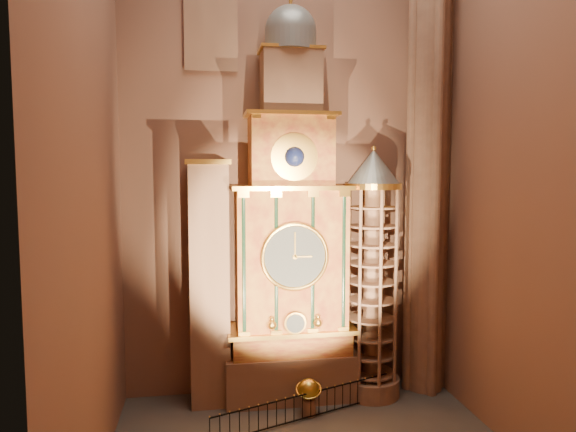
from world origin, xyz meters
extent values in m
plane|color=#875B49|center=(0.00, 6.00, 11.00)|extent=(22.00, 0.00, 22.00)
plane|color=#875B49|center=(-7.00, 0.00, 11.00)|extent=(0.00, 22.00, 22.00)
plane|color=#875B49|center=(7.00, 0.00, 11.00)|extent=(0.00, 22.00, 22.00)
cube|color=#8C634C|center=(0.00, 5.00, 1.00)|extent=(5.60, 2.20, 2.00)
cube|color=maroon|center=(0.00, 5.00, 2.50)|extent=(5.00, 2.00, 1.00)
cube|color=gold|center=(0.00, 4.95, 3.05)|extent=(5.40, 2.30, 0.18)
cube|color=maroon|center=(0.00, 5.00, 6.00)|extent=(4.60, 2.00, 6.00)
cylinder|color=black|center=(-2.05, 4.14, 6.00)|extent=(0.32, 0.32, 5.60)
cylinder|color=black|center=(-0.75, 4.14, 6.00)|extent=(0.32, 0.32, 5.60)
cylinder|color=black|center=(0.75, 4.14, 6.00)|extent=(0.32, 0.32, 5.60)
cylinder|color=black|center=(2.05, 4.14, 6.00)|extent=(0.32, 0.32, 5.60)
cube|color=gold|center=(0.00, 4.95, 9.05)|extent=(5.00, 2.25, 0.18)
cylinder|color=#2D3033|center=(0.00, 3.99, 6.30)|extent=(2.60, 0.12, 2.60)
torus|color=gold|center=(0.00, 3.94, 6.30)|extent=(2.80, 0.16, 2.80)
cylinder|color=gold|center=(0.00, 3.84, 3.60)|extent=(0.90, 0.10, 0.90)
sphere|color=gold|center=(-0.95, 3.89, 3.55)|extent=(0.36, 0.36, 0.36)
sphere|color=gold|center=(0.95, 3.89, 3.55)|extent=(0.36, 0.36, 0.36)
cube|color=maroon|center=(0.00, 5.00, 10.50)|extent=(3.40, 1.80, 3.00)
sphere|color=#0D1043|center=(0.00, 4.09, 10.30)|extent=(0.80, 0.80, 0.80)
cube|color=gold|center=(0.00, 4.95, 12.05)|extent=(3.80, 2.00, 0.15)
cube|color=#8C634C|center=(0.00, 5.00, 13.30)|extent=(2.40, 1.60, 2.60)
sphere|color=slate|center=(0.00, 5.00, 15.40)|extent=(2.10, 2.10, 2.10)
cylinder|color=gold|center=(0.00, 5.00, 16.30)|extent=(0.14, 0.14, 0.80)
cube|color=#8C634C|center=(-3.40, 5.00, 5.00)|extent=(1.60, 1.40, 10.00)
cube|color=gold|center=(-3.40, 4.58, 3.00)|extent=(1.35, 0.10, 2.10)
cube|color=#4D2414|center=(-3.40, 4.52, 3.00)|extent=(1.05, 0.04, 1.75)
cube|color=gold|center=(-3.40, 4.58, 5.60)|extent=(1.35, 0.10, 2.10)
cube|color=#4D2414|center=(-3.40, 4.52, 5.60)|extent=(1.05, 0.04, 1.75)
cube|color=gold|center=(-3.40, 4.58, 8.20)|extent=(1.35, 0.10, 2.10)
cube|color=#4D2414|center=(-3.40, 4.52, 8.20)|extent=(1.05, 0.04, 1.75)
cube|color=gold|center=(-3.40, 5.00, 10.10)|extent=(1.80, 1.60, 0.20)
cylinder|color=#8C634C|center=(3.50, 4.70, 0.40)|extent=(2.50, 2.50, 0.80)
cylinder|color=#8C634C|center=(3.50, 4.70, 4.90)|extent=(0.70, 0.70, 8.20)
cylinder|color=gold|center=(3.50, 4.70, 9.10)|extent=(2.40, 2.40, 0.25)
cone|color=slate|center=(3.50, 4.70, 9.90)|extent=(2.30, 2.30, 1.50)
sphere|color=gold|center=(3.50, 4.70, 10.70)|extent=(0.20, 0.20, 0.20)
cylinder|color=#8C634C|center=(6.10, 5.00, 11.00)|extent=(1.60, 1.60, 22.00)
cylinder|color=#8C634C|center=(6.90, 5.00, 11.00)|extent=(0.44, 0.44, 22.00)
cylinder|color=#8C634C|center=(5.30, 5.00, 11.00)|extent=(0.44, 0.44, 22.00)
cylinder|color=#8C634C|center=(6.10, 5.80, 11.00)|extent=(0.44, 0.44, 22.00)
cylinder|color=#8C634C|center=(6.10, 4.20, 11.00)|extent=(0.44, 0.44, 22.00)
cube|color=navy|center=(-3.20, 5.94, 16.50)|extent=(2.00, 0.10, 5.00)
cube|color=#8C634C|center=(-3.20, 5.88, 16.50)|extent=(2.20, 0.06, 5.20)
cylinder|color=#8C634C|center=(0.43, 3.21, 0.33)|extent=(0.56, 0.56, 0.65)
sphere|color=gold|center=(0.43, 3.21, 1.08)|extent=(0.84, 0.84, 0.84)
torus|color=gold|center=(0.43, 3.21, 1.08)|extent=(1.21, 1.16, 0.45)
cube|color=black|center=(0.28, 2.86, 1.05)|extent=(7.57, 2.82, 0.04)
cube|color=black|center=(0.28, 2.86, 0.09)|extent=(7.57, 2.82, 0.04)
camera|label=1|loc=(-3.61, -16.13, 9.70)|focal=32.00mm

